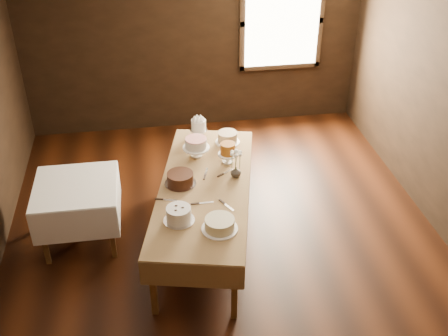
% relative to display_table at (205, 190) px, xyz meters
% --- Properties ---
extents(floor, '(5.00, 6.00, 0.01)m').
position_rel_display_table_xyz_m(floor, '(0.22, -0.18, -0.70)').
color(floor, black).
rests_on(floor, ground).
extents(ceiling, '(5.00, 6.00, 0.01)m').
position_rel_display_table_xyz_m(ceiling, '(0.22, -0.18, 2.10)').
color(ceiling, beige).
rests_on(ceiling, wall_back).
extents(wall_back, '(5.00, 0.02, 2.80)m').
position_rel_display_table_xyz_m(wall_back, '(0.22, 2.82, 0.70)').
color(wall_back, black).
rests_on(wall_back, ground).
extents(window, '(1.10, 0.05, 1.30)m').
position_rel_display_table_xyz_m(window, '(1.52, 2.76, 0.90)').
color(window, '#FFEABF').
rests_on(window, wall_back).
extents(display_table, '(1.49, 2.61, 0.76)m').
position_rel_display_table_xyz_m(display_table, '(0.00, 0.00, 0.00)').
color(display_table, '#50351B').
rests_on(display_table, ground).
extents(side_table, '(0.90, 0.90, 0.76)m').
position_rel_display_table_xyz_m(side_table, '(-1.40, 0.23, -0.04)').
color(side_table, '#50351B').
rests_on(side_table, ground).
extents(cake_meringue, '(0.22, 0.22, 0.24)m').
position_rel_display_table_xyz_m(cake_meringue, '(0.07, 1.09, 0.16)').
color(cake_meringue, silver).
rests_on(cake_meringue, display_table).
extents(cake_speckled, '(0.30, 0.30, 0.14)m').
position_rel_display_table_xyz_m(cake_speckled, '(0.40, 0.88, 0.12)').
color(cake_speckled, white).
rests_on(cake_speckled, display_table).
extents(cake_lattice, '(0.34, 0.34, 0.24)m').
position_rel_display_table_xyz_m(cake_lattice, '(-0.02, 0.62, 0.16)').
color(cake_lattice, white).
rests_on(cake_lattice, display_table).
extents(cake_caramel, '(0.23, 0.23, 0.26)m').
position_rel_display_table_xyz_m(cake_caramel, '(0.32, 0.42, 0.17)').
color(cake_caramel, white).
rests_on(cake_caramel, display_table).
extents(cake_chocolate, '(0.40, 0.40, 0.13)m').
position_rel_display_table_xyz_m(cake_chocolate, '(-0.26, 0.07, 0.12)').
color(cake_chocolate, silver).
rests_on(cake_chocolate, display_table).
extents(cake_swirl, '(0.31, 0.31, 0.16)m').
position_rel_display_table_xyz_m(cake_swirl, '(-0.33, -0.57, 0.13)').
color(cake_swirl, silver).
rests_on(cake_swirl, display_table).
extents(cake_cream, '(0.36, 0.36, 0.12)m').
position_rel_display_table_xyz_m(cake_cream, '(0.05, -0.76, 0.11)').
color(cake_cream, white).
rests_on(cake_cream, display_table).
extents(cake_server_a, '(0.24, 0.03, 0.01)m').
position_rel_display_table_xyz_m(cake_server_a, '(-0.02, -0.32, 0.06)').
color(cake_server_a, silver).
rests_on(cake_server_a, display_table).
extents(cake_server_b, '(0.14, 0.22, 0.01)m').
position_rel_display_table_xyz_m(cake_server_b, '(0.20, -0.43, 0.06)').
color(cake_server_b, silver).
rests_on(cake_server_b, display_table).
extents(cake_server_c, '(0.09, 0.24, 0.01)m').
position_rel_display_table_xyz_m(cake_server_c, '(0.05, 0.27, 0.06)').
color(cake_server_c, silver).
rests_on(cake_server_c, display_table).
extents(cake_server_d, '(0.21, 0.16, 0.01)m').
position_rel_display_table_xyz_m(cake_server_d, '(0.30, 0.23, 0.06)').
color(cake_server_d, silver).
rests_on(cake_server_d, display_table).
extents(cake_server_e, '(0.24, 0.09, 0.01)m').
position_rel_display_table_xyz_m(cake_server_e, '(-0.39, -0.21, 0.06)').
color(cake_server_e, silver).
rests_on(cake_server_e, display_table).
extents(flower_vase, '(0.17, 0.17, 0.12)m').
position_rel_display_table_xyz_m(flower_vase, '(0.36, 0.12, 0.12)').
color(flower_vase, '#2D2823').
rests_on(flower_vase, display_table).
extents(flower_bouquet, '(0.14, 0.14, 0.20)m').
position_rel_display_table_xyz_m(flower_bouquet, '(0.36, 0.12, 0.30)').
color(flower_bouquet, white).
rests_on(flower_bouquet, flower_vase).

